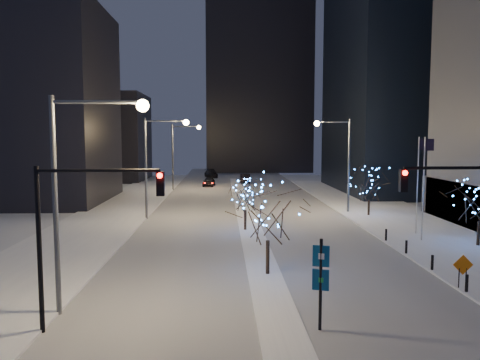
{
  "coord_description": "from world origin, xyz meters",
  "views": [
    {
      "loc": [
        -2.45,
        -19.17,
        8.18
      ],
      "look_at": [
        -1.17,
        14.92,
        5.0
      ],
      "focal_mm": 35.0,
      "sensor_mm": 36.0,
      "label": 1
    }
  ],
  "objects_px": {
    "holiday_tree_median_near": "(268,211)",
    "holiday_tree_plaza_near": "(480,200)",
    "street_lamp_w_mid": "(156,154)",
    "holiday_tree_plaza_far": "(369,186)",
    "street_lamp_w_far": "(180,148)",
    "traffic_signal_west": "(77,220)",
    "street_lamp_east": "(341,153)",
    "holiday_tree_median_far": "(245,196)",
    "street_lamp_w_near": "(78,174)",
    "car_near": "(209,182)",
    "construction_sign": "(463,268)",
    "wayfinding_sign": "(321,275)",
    "traffic_signal_east": "(478,214)",
    "car_far": "(211,173)",
    "car_mid": "(245,178)"
  },
  "relations": [
    {
      "from": "holiday_tree_median_near",
      "to": "holiday_tree_plaza_near",
      "type": "bearing_deg",
      "value": 22.07
    },
    {
      "from": "street_lamp_w_mid",
      "to": "holiday_tree_plaza_far",
      "type": "xyz_separation_m",
      "value": [
        21.48,
        0.76,
        -3.31
      ]
    },
    {
      "from": "street_lamp_w_far",
      "to": "traffic_signal_west",
      "type": "xyz_separation_m",
      "value": [
        0.5,
        -52.0,
        -1.74
      ]
    },
    {
      "from": "street_lamp_east",
      "to": "holiday_tree_median_far",
      "type": "distance_m",
      "value": 14.52
    },
    {
      "from": "traffic_signal_west",
      "to": "holiday_tree_median_far",
      "type": "bearing_deg",
      "value": 68.98
    },
    {
      "from": "street_lamp_w_near",
      "to": "street_lamp_east",
      "type": "xyz_separation_m",
      "value": [
        19.02,
        28.0,
        -0.05
      ]
    },
    {
      "from": "car_near",
      "to": "holiday_tree_plaza_far",
      "type": "height_order",
      "value": "holiday_tree_plaza_far"
    },
    {
      "from": "street_lamp_w_mid",
      "to": "holiday_tree_plaza_far",
      "type": "relative_size",
      "value": 2.06
    },
    {
      "from": "street_lamp_w_near",
      "to": "construction_sign",
      "type": "bearing_deg",
      "value": 7.8
    },
    {
      "from": "street_lamp_w_mid",
      "to": "holiday_tree_median_far",
      "type": "xyz_separation_m",
      "value": [
        8.44,
        -6.34,
        -3.46
      ]
    },
    {
      "from": "holiday_tree_median_near",
      "to": "construction_sign",
      "type": "height_order",
      "value": "holiday_tree_median_near"
    },
    {
      "from": "car_near",
      "to": "holiday_tree_median_far",
      "type": "xyz_separation_m",
      "value": [
        4.21,
        -37.1,
        2.31
      ]
    },
    {
      "from": "holiday_tree_plaza_near",
      "to": "holiday_tree_plaza_far",
      "type": "bearing_deg",
      "value": 106.2
    },
    {
      "from": "traffic_signal_west",
      "to": "street_lamp_w_far",
      "type": "bearing_deg",
      "value": 90.55
    },
    {
      "from": "traffic_signal_west",
      "to": "wayfinding_sign",
      "type": "xyz_separation_m",
      "value": [
        10.09,
        -0.19,
        -2.34
      ]
    },
    {
      "from": "traffic_signal_east",
      "to": "car_near",
      "type": "xyz_separation_m",
      "value": [
        -13.65,
        56.77,
        -4.03
      ]
    },
    {
      "from": "holiday_tree_plaza_far",
      "to": "street_lamp_w_far",
      "type": "bearing_deg",
      "value": 131.55
    },
    {
      "from": "traffic_signal_east",
      "to": "car_far",
      "type": "distance_m",
      "value": 74.58
    },
    {
      "from": "street_lamp_w_far",
      "to": "holiday_tree_median_far",
      "type": "xyz_separation_m",
      "value": [
        8.44,
        -31.34,
        -3.46
      ]
    },
    {
      "from": "street_lamp_w_near",
      "to": "holiday_tree_median_far",
      "type": "xyz_separation_m",
      "value": [
        8.44,
        18.66,
        -3.46
      ]
    },
    {
      "from": "street_lamp_w_near",
      "to": "street_lamp_east",
      "type": "height_order",
      "value": "same"
    },
    {
      "from": "street_lamp_w_far",
      "to": "car_far",
      "type": "xyz_separation_m",
      "value": [
        4.18,
        22.21,
        -5.69
      ]
    },
    {
      "from": "street_lamp_w_near",
      "to": "traffic_signal_east",
      "type": "relative_size",
      "value": 1.43
    },
    {
      "from": "street_lamp_w_far",
      "to": "street_lamp_east",
      "type": "relative_size",
      "value": 1.0
    },
    {
      "from": "construction_sign",
      "to": "car_mid",
      "type": "bearing_deg",
      "value": 100.37
    },
    {
      "from": "street_lamp_w_far",
      "to": "holiday_tree_plaza_far",
      "type": "xyz_separation_m",
      "value": [
        21.48,
        -24.24,
        -3.31
      ]
    },
    {
      "from": "car_near",
      "to": "traffic_signal_east",
      "type": "bearing_deg",
      "value": -70.33
    },
    {
      "from": "street_lamp_w_far",
      "to": "holiday_tree_median_near",
      "type": "height_order",
      "value": "street_lamp_w_far"
    },
    {
      "from": "car_near",
      "to": "construction_sign",
      "type": "distance_m",
      "value": 55.21
    },
    {
      "from": "car_near",
      "to": "car_far",
      "type": "relative_size",
      "value": 0.77
    },
    {
      "from": "holiday_tree_plaza_near",
      "to": "construction_sign",
      "type": "distance_m",
      "value": 11.61
    },
    {
      "from": "street_lamp_w_mid",
      "to": "construction_sign",
      "type": "bearing_deg",
      "value": -49.3
    },
    {
      "from": "car_mid",
      "to": "holiday_tree_median_far",
      "type": "xyz_separation_m",
      "value": [
        -2.0,
        -42.23,
        2.22
      ]
    },
    {
      "from": "car_mid",
      "to": "car_far",
      "type": "height_order",
      "value": "car_mid"
    },
    {
      "from": "traffic_signal_west",
      "to": "holiday_tree_plaza_far",
      "type": "height_order",
      "value": "traffic_signal_west"
    },
    {
      "from": "car_far",
      "to": "holiday_tree_plaza_far",
      "type": "bearing_deg",
      "value": -77.43
    },
    {
      "from": "holiday_tree_plaza_near",
      "to": "wayfinding_sign",
      "type": "xyz_separation_m",
      "value": [
        -14.83,
        -14.4,
        -1.08
      ]
    },
    {
      "from": "traffic_signal_west",
      "to": "construction_sign",
      "type": "height_order",
      "value": "traffic_signal_west"
    },
    {
      "from": "holiday_tree_plaza_near",
      "to": "wayfinding_sign",
      "type": "relative_size",
      "value": 1.33
    },
    {
      "from": "street_lamp_east",
      "to": "traffic_signal_east",
      "type": "bearing_deg",
      "value": -92.26
    },
    {
      "from": "holiday_tree_median_far",
      "to": "holiday_tree_plaza_far",
      "type": "xyz_separation_m",
      "value": [
        13.04,
        7.1,
        0.15
      ]
    },
    {
      "from": "holiday_tree_median_near",
      "to": "holiday_tree_plaza_near",
      "type": "relative_size",
      "value": 1.1
    },
    {
      "from": "traffic_signal_west",
      "to": "traffic_signal_east",
      "type": "distance_m",
      "value": 17.41
    },
    {
      "from": "holiday_tree_median_far",
      "to": "street_lamp_east",
      "type": "bearing_deg",
      "value": 41.42
    },
    {
      "from": "holiday_tree_median_near",
      "to": "holiday_tree_median_far",
      "type": "relative_size",
      "value": 1.33
    },
    {
      "from": "traffic_signal_west",
      "to": "car_mid",
      "type": "distance_m",
      "value": 63.8
    },
    {
      "from": "holiday_tree_median_far",
      "to": "car_far",
      "type": "bearing_deg",
      "value": 94.54
    },
    {
      "from": "car_far",
      "to": "holiday_tree_plaza_far",
      "type": "xyz_separation_m",
      "value": [
        17.3,
        -46.44,
        2.38
      ]
    },
    {
      "from": "street_lamp_w_far",
      "to": "car_mid",
      "type": "xyz_separation_m",
      "value": [
        10.44,
        10.89,
        -5.68
      ]
    },
    {
      "from": "car_mid",
      "to": "holiday_tree_plaza_far",
      "type": "relative_size",
      "value": 1.02
    }
  ]
}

